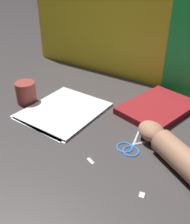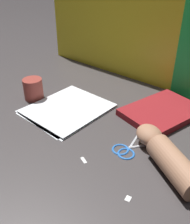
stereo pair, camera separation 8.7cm
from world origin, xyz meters
name	(u,v)px [view 1 (the left image)]	position (x,y,z in m)	size (l,w,h in m)	color
ground_plane	(89,126)	(0.00, 0.00, 0.00)	(6.00, 6.00, 0.00)	#3D3838
backdrop_panel_left	(113,36)	(-0.18, 0.43, 0.18)	(0.88, 0.06, 0.37)	yellow
backdrop_panel_center	(182,48)	(0.14, 0.43, 0.19)	(0.62, 0.14, 0.38)	green
paper_stack	(63,111)	(-0.13, 0.02, 0.00)	(0.27, 0.30, 0.01)	white
book_closed	(157,108)	(0.15, 0.23, 0.01)	(0.25, 0.31, 0.02)	maroon
scissors	(132,146)	(0.17, -0.01, 0.00)	(0.10, 0.15, 0.01)	silver
hand_forearm	(172,150)	(0.29, 0.00, 0.04)	(0.28, 0.20, 0.07)	#A87556
paper_scrap_near	(142,195)	(0.29, -0.16, 0.00)	(0.02, 0.02, 0.00)	white
paper_scrap_mid	(91,161)	(0.11, -0.14, 0.00)	(0.03, 0.02, 0.00)	white
mug	(26,93)	(-0.30, -0.01, 0.04)	(0.08, 0.08, 0.08)	#99382D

